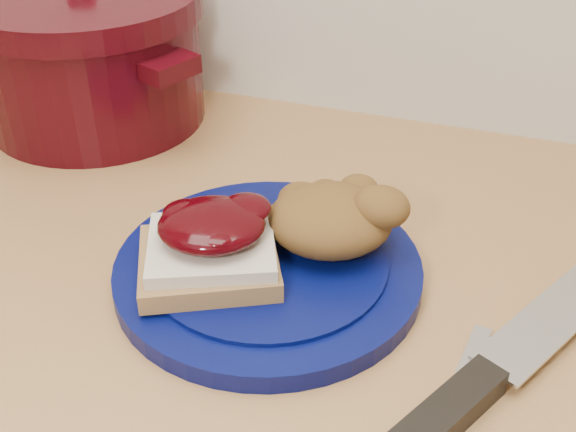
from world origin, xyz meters
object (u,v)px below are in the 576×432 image
(plate, at_px, (268,270))
(butter_knife, at_px, (452,407))
(chef_knife, at_px, (476,388))
(dutch_oven, at_px, (91,56))
(pepper_grinder, at_px, (62,55))

(plate, relative_size, butter_knife, 1.48)
(plate, bearing_deg, chef_knife, -23.34)
(chef_knife, bearing_deg, butter_knife, 168.02)
(dutch_oven, relative_size, pepper_grinder, 2.61)
(pepper_grinder, bearing_deg, butter_knife, -32.69)
(plate, height_order, pepper_grinder, pepper_grinder)
(chef_knife, relative_size, butter_knife, 1.98)
(plate, xyz_separation_m, butter_knife, (0.16, -0.09, -0.00))
(plate, xyz_separation_m, chef_knife, (0.17, -0.07, 0.00))
(chef_knife, bearing_deg, pepper_grinder, 87.16)
(plate, height_order, butter_knife, plate)
(butter_knife, distance_m, dutch_oven, 0.54)
(plate, distance_m, pepper_grinder, 0.40)
(plate, bearing_deg, pepper_grinder, 145.69)
(chef_knife, bearing_deg, plate, 94.60)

